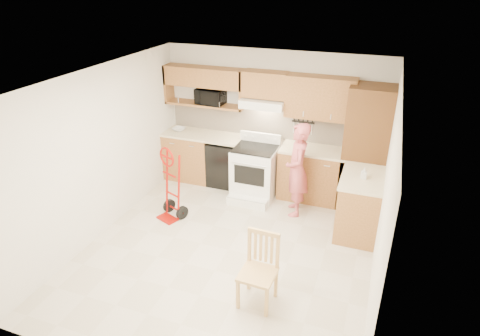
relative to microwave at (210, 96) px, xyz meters
The scene contains 28 objects.
floor 2.89m from the microwave, 61.29° to the right, with size 4.00×4.50×0.02m, color #BCB199.
ceiling 2.53m from the microwave, 61.29° to the right, with size 4.00×4.50×0.02m, color white.
wall_back 1.22m from the microwave, ahead, with size 4.00×0.02×2.50m, color silver.
wall_front 4.51m from the microwave, 75.28° to the right, with size 4.00×0.02×2.50m, color silver.
wall_left 2.29m from the microwave, 112.61° to the right, with size 0.02×4.50×2.50m, color silver.
wall_right 3.80m from the microwave, 33.49° to the right, with size 0.02×4.50×2.50m, color silver.
backsplash 1.23m from the microwave, ahead, with size 3.92×0.03×0.55m, color beige.
lower_cab_left 1.26m from the microwave, 161.70° to the right, with size 0.90×0.60×0.90m, color #AE693F.
dishwasher 1.26m from the microwave, 21.55° to the right, with size 0.60×0.60×0.85m, color black.
lower_cab_right 2.30m from the microwave, ahead, with size 1.14×0.60×0.90m, color #AE693F.
countertop_left 0.73m from the microwave, 128.71° to the right, with size 1.50×0.63×0.04m, color beige.
countertop_right 2.10m from the microwave, ahead, with size 1.14×0.63×0.04m, color beige.
cab_return_right 3.22m from the microwave, 18.21° to the right, with size 0.60×1.00×0.90m, color #AE693F.
countertop_return 3.07m from the microwave, 18.21° to the right, with size 0.63×1.00×0.04m, color beige.
pantry_tall 2.85m from the microwave, ahead, with size 0.70×0.60×2.10m, color #512C19.
upper_cab_left 0.37m from the microwave, behind, with size 1.50×0.33×0.34m, color #AE693F.
upper_shelf_mw 0.19m from the microwave, behind, with size 1.50×0.33×0.04m, color #AE693F.
upper_cab_center 1.07m from the microwave, ahead, with size 0.76×0.33×0.44m, color #AE693F.
upper_cab_right 1.98m from the microwave, ahead, with size 1.14×0.33×0.70m, color #AE693F.
range_hood 1.02m from the microwave, ahead, with size 0.76×0.46×0.14m, color white.
knife_strip 1.74m from the microwave, ahead, with size 0.40×0.05×0.29m, color black, non-canonical shape.
microwave is the anchor object (origin of this frame).
range 1.54m from the microwave, 25.06° to the right, with size 0.74×0.98×1.10m, color white, non-canonical shape.
person 2.13m from the microwave, 22.09° to the right, with size 0.57×0.38×1.58m, color #BA5056.
hand_truck 1.91m from the microwave, 92.23° to the right, with size 0.44×0.41×1.12m, color #A20E06, non-canonical shape.
dining_chair 3.66m from the microwave, 57.74° to the right, with size 0.42×0.45×0.93m, color #DBAA53, non-canonical shape.
soap_bottle 3.07m from the microwave, 19.16° to the right, with size 0.08×0.08×0.17m, color white.
bowl 0.91m from the microwave, 167.55° to the right, with size 0.24×0.24×0.06m, color white.
Camera 1 is at (1.83, -4.55, 3.69)m, focal length 30.81 mm.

